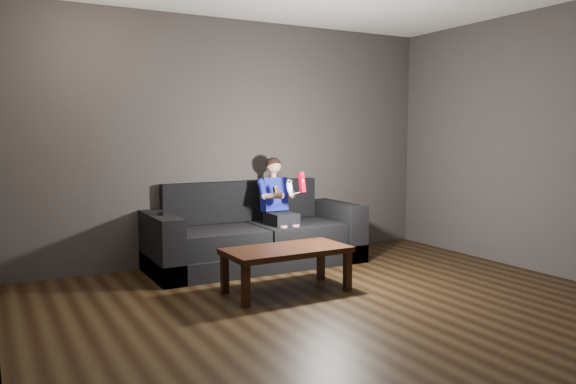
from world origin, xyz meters
TOP-DOWN VIEW (x-y plane):
  - floor at (0.00, 0.00)m, footprint 5.00×5.00m
  - back_wall at (0.00, 2.50)m, footprint 5.00×0.04m
  - sofa at (0.04, 2.14)m, footprint 2.33×1.01m
  - child at (0.30, 2.07)m, footprint 0.42×0.51m
  - wii_remote_red at (0.38, 1.67)m, footprint 0.07×0.09m
  - nunchuk_white at (0.23, 1.68)m, footprint 0.07×0.10m
  - wii_remote_black at (-1.01, 2.06)m, footprint 0.06×0.14m
  - coffee_table at (-0.16, 1.01)m, footprint 1.13×0.58m

SIDE VIEW (x-z plane):
  - floor at x=0.00m, z-range 0.00..0.00m
  - sofa at x=0.04m, z-range -0.16..0.74m
  - coffee_table at x=-0.16m, z-range 0.15..0.56m
  - wii_remote_black at x=-1.01m, z-range 0.63..0.66m
  - child at x=0.30m, z-range 0.21..1.23m
  - nunchuk_white at x=0.23m, z-range 0.80..0.97m
  - wii_remote_red at x=0.38m, z-range 0.82..1.04m
  - back_wall at x=0.00m, z-range 0.00..2.70m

